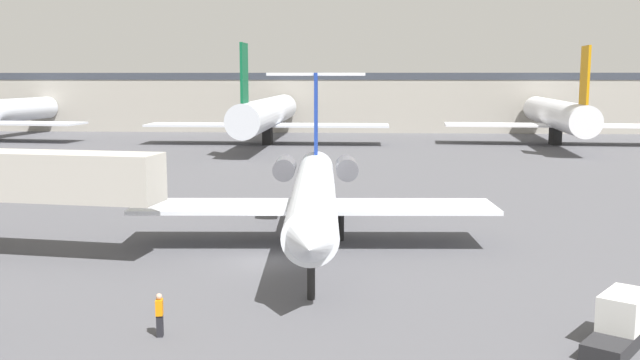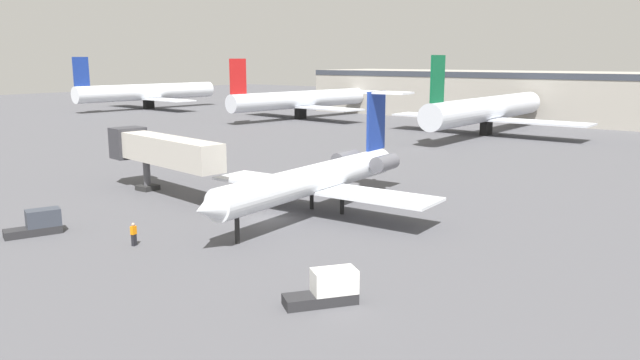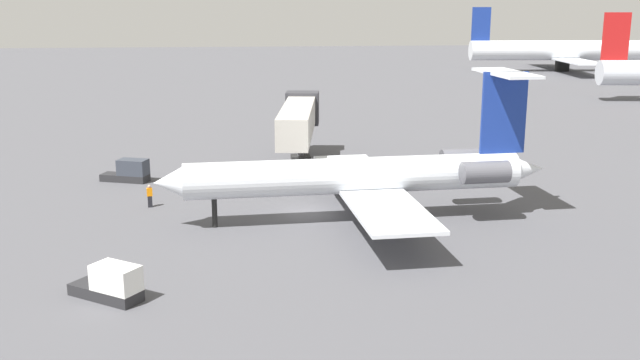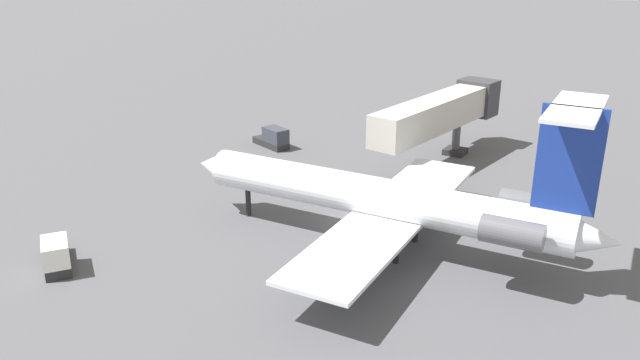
# 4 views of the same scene
# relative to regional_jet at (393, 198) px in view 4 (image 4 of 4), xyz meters

# --- Properties ---
(ground_plane) EXTENTS (400.00, 400.00, 0.10)m
(ground_plane) POSITION_rel_regional_jet_xyz_m (-2.05, -3.90, -3.36)
(ground_plane) COLOR #4C4C51
(regional_jet) EXTENTS (21.31, 27.16, 10.06)m
(regional_jet) POSITION_rel_regional_jet_xyz_m (0.00, 0.00, 0.00)
(regional_jet) COLOR silver
(regional_jet) RESTS_ON ground_plane
(jet_bridge) EXTENTS (17.06, 5.19, 6.10)m
(jet_bridge) POSITION_rel_regional_jet_xyz_m (-17.31, -3.47, 1.10)
(jet_bridge) COLOR #B7B2A8
(jet_bridge) RESTS_ON ground_plane
(ground_crew_marshaller) EXTENTS (0.32, 0.44, 1.69)m
(ground_crew_marshaller) POSITION_rel_regional_jet_xyz_m (-4.86, -15.43, -2.45)
(ground_crew_marshaller) COLOR black
(ground_crew_marshaller) RESTS_ON ground_plane
(baggage_tug_lead) EXTENTS (3.45, 4.07, 1.90)m
(baggage_tug_lead) POSITION_rel_regional_jet_xyz_m (12.36, -15.28, -2.47)
(baggage_tug_lead) COLOR #262628
(baggage_tug_lead) RESTS_ON ground_plane
(baggage_tug_trailing) EXTENTS (2.65, 4.24, 1.90)m
(baggage_tug_trailing) POSITION_rel_regional_jet_xyz_m (-13.04, -18.06, -2.47)
(baggage_tug_trailing) COLOR #262628
(baggage_tug_trailing) RESTS_ON ground_plane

